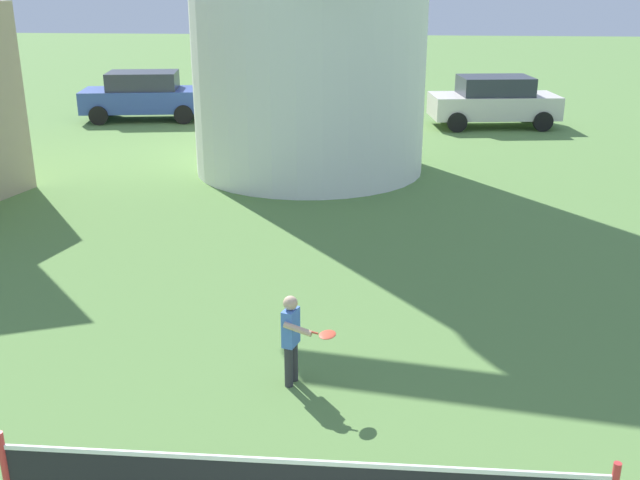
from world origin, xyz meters
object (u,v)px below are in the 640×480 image
(parked_car_red, at_px, (315,97))
(parked_car_cream, at_px, (494,101))
(parked_car_blue, at_px, (144,95))
(player_far, at_px, (293,335))

(parked_car_red, bearing_deg, parked_car_cream, -3.02)
(parked_car_cream, bearing_deg, parked_car_red, 176.98)
(parked_car_blue, xyz_separation_m, parked_car_red, (5.62, 0.03, 0.00))
(parked_car_red, relative_size, parked_car_cream, 1.03)
(player_far, distance_m, parked_car_cream, 16.71)
(player_far, relative_size, parked_car_blue, 0.26)
(player_far, xyz_separation_m, parked_car_red, (-1.22, 16.40, 0.18))
(parked_car_blue, height_order, parked_car_red, same)
(player_far, height_order, parked_car_blue, parked_car_blue)
(player_far, height_order, parked_car_cream, parked_car_cream)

